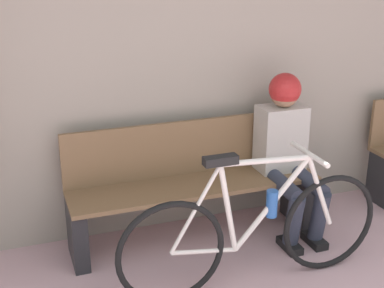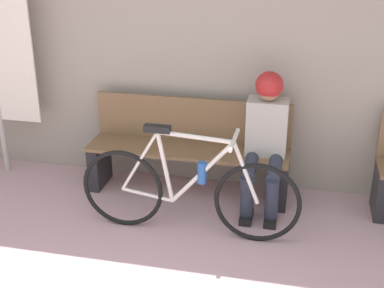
% 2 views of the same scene
% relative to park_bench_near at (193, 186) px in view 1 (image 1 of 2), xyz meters
% --- Properties ---
extents(park_bench_near, '(1.77, 0.42, 0.84)m').
position_rel_park_bench_near_xyz_m(park_bench_near, '(0.00, 0.00, 0.00)').
color(park_bench_near, brown).
rests_on(park_bench_near, ground_plane).
extents(bicycle, '(1.73, 0.40, 0.89)m').
position_rel_park_bench_near_xyz_m(bicycle, '(0.15, -0.69, -0.03)').
color(bicycle, black).
rests_on(bicycle, ground_plane).
extents(person_seated, '(0.34, 0.61, 1.17)m').
position_rel_park_bench_near_xyz_m(person_seated, '(0.68, -0.11, 0.27)').
color(person_seated, '#2D3342').
rests_on(person_seated, ground_plane).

